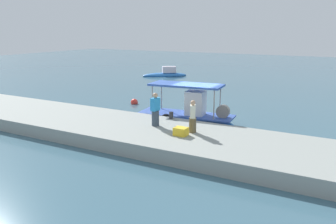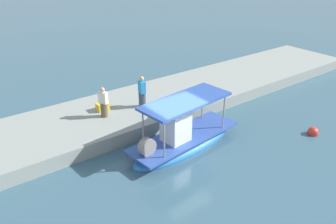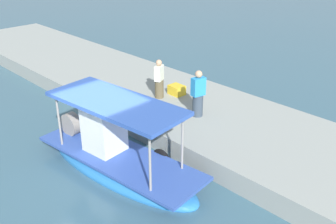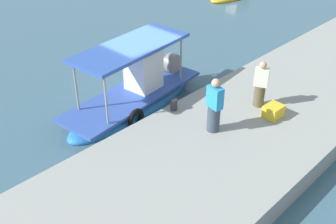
{
  "view_description": "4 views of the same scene",
  "coord_description": "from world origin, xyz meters",
  "px_view_note": "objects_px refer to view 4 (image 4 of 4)",
  "views": [
    {
      "loc": [
        8.71,
        -19.58,
        5.76
      ],
      "look_at": [
        -0.52,
        -2.88,
        1.19
      ],
      "focal_mm": 37.61,
      "sensor_mm": 36.0,
      "label": 1
    },
    {
      "loc": [
        8.49,
        10.38,
        8.72
      ],
      "look_at": [
        -0.72,
        -1.98,
        1.17
      ],
      "focal_mm": 36.38,
      "sensor_mm": 36.0,
      "label": 2
    },
    {
      "loc": [
        -9.18,
        5.79,
        7.06
      ],
      "look_at": [
        0.02,
        -3.21,
        0.96
      ],
      "focal_mm": 41.69,
      "sensor_mm": 36.0,
      "label": 3
    },
    {
      "loc": [
        -9.14,
        -10.53,
        7.88
      ],
      "look_at": [
        -0.93,
        -2.56,
        0.83
      ],
      "focal_mm": 44.13,
      "sensor_mm": 36.0,
      "label": 4
    }
  ],
  "objects_px": {
    "fisherman_near_bollard": "(214,108)",
    "mooring_bollard": "(174,104)",
    "main_fishing_boat": "(135,95)",
    "cargo_crate": "(273,111)",
    "fisherman_by_crate": "(260,86)"
  },
  "relations": [
    {
      "from": "fisherman_near_bollard",
      "to": "mooring_bollard",
      "type": "distance_m",
      "value": 1.8
    },
    {
      "from": "fisherman_near_bollard",
      "to": "main_fishing_boat",
      "type": "bearing_deg",
      "value": 88.41
    },
    {
      "from": "mooring_bollard",
      "to": "cargo_crate",
      "type": "bearing_deg",
      "value": -53.32
    },
    {
      "from": "mooring_bollard",
      "to": "cargo_crate",
      "type": "xyz_separation_m",
      "value": [
        1.94,
        -2.6,
        0.0
      ]
    },
    {
      "from": "main_fishing_boat",
      "to": "cargo_crate",
      "type": "distance_m",
      "value": 5.0
    },
    {
      "from": "fisherman_near_bollard",
      "to": "mooring_bollard",
      "type": "height_order",
      "value": "fisherman_near_bollard"
    },
    {
      "from": "main_fishing_boat",
      "to": "mooring_bollard",
      "type": "bearing_deg",
      "value": -91.99
    },
    {
      "from": "mooring_bollard",
      "to": "main_fishing_boat",
      "type": "bearing_deg",
      "value": 88.01
    },
    {
      "from": "fisherman_by_crate",
      "to": "cargo_crate",
      "type": "relative_size",
      "value": 2.59
    },
    {
      "from": "fisherman_near_bollard",
      "to": "fisherman_by_crate",
      "type": "relative_size",
      "value": 1.09
    },
    {
      "from": "mooring_bollard",
      "to": "cargo_crate",
      "type": "relative_size",
      "value": 0.63
    },
    {
      "from": "main_fishing_boat",
      "to": "fisherman_by_crate",
      "type": "height_order",
      "value": "main_fishing_boat"
    },
    {
      "from": "main_fishing_boat",
      "to": "fisherman_by_crate",
      "type": "relative_size",
      "value": 3.9
    },
    {
      "from": "cargo_crate",
      "to": "main_fishing_boat",
      "type": "bearing_deg",
      "value": 112.04
    },
    {
      "from": "fisherman_by_crate",
      "to": "cargo_crate",
      "type": "bearing_deg",
      "value": -110.1
    }
  ]
}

